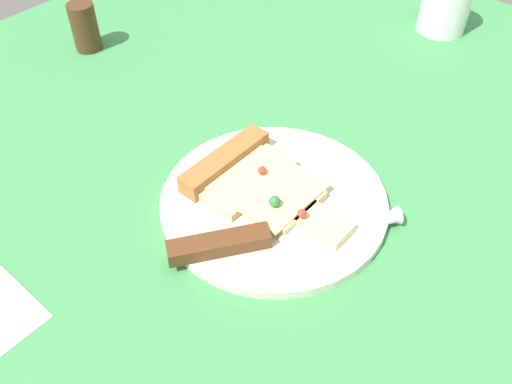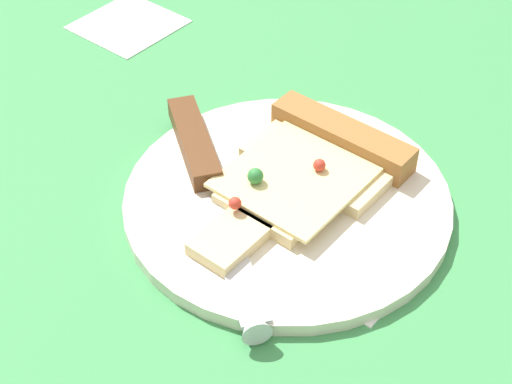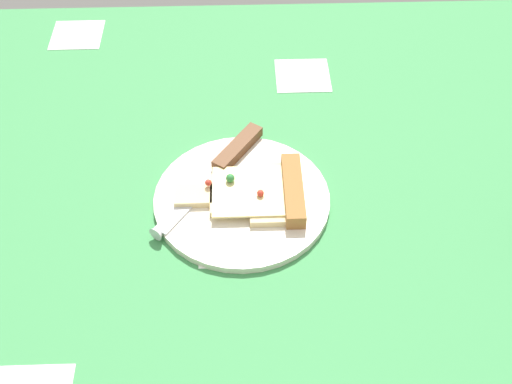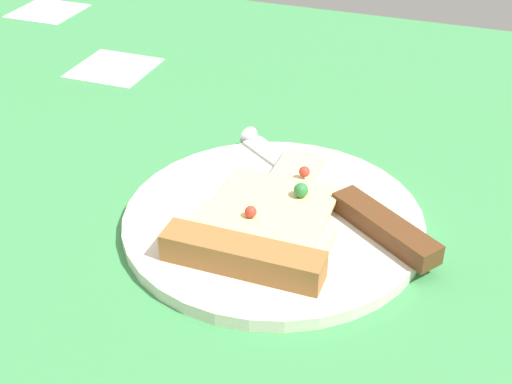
{
  "view_description": "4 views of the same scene",
  "coord_description": "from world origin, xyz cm",
  "px_view_note": "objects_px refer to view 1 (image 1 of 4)",
  "views": [
    {
      "loc": [
        37.36,
        27.92,
        42.47
      ],
      "look_at": [
        7.06,
        1.85,
        2.31
      ],
      "focal_mm": 38.3,
      "sensor_mm": 36.0,
      "label": 1
    },
    {
      "loc": [
        -19.23,
        37.14,
        39.99
      ],
      "look_at": [
        7.14,
        4.77,
        1.65
      ],
      "focal_mm": 54.71,
      "sensor_mm": 36.0,
      "label": 2
    },
    {
      "loc": [
        -53.07,
        3.07,
        66.24
      ],
      "look_at": [
        3.8,
        1.18,
        3.91
      ],
      "focal_mm": 44.99,
      "sensor_mm": 36.0,
      "label": 3
    },
    {
      "loc": [
        19.84,
        -39.96,
        33.25
      ],
      "look_at": [
        4.28,
        2.51,
        3.37
      ],
      "focal_mm": 48.62,
      "sensor_mm": 36.0,
      "label": 4
    }
  ],
  "objects_px": {
    "drinking_glass": "(446,4)",
    "pepper_shaker": "(85,27)",
    "plate": "(274,201)",
    "pizza_slice": "(255,182)",
    "knife": "(265,237)"
  },
  "relations": [
    {
      "from": "drinking_glass",
      "to": "pepper_shaker",
      "type": "distance_m",
      "value": 0.54
    },
    {
      "from": "plate",
      "to": "pepper_shaker",
      "type": "height_order",
      "value": "pepper_shaker"
    },
    {
      "from": "drinking_glass",
      "to": "pepper_shaker",
      "type": "xyz_separation_m",
      "value": [
        0.39,
        -0.37,
        -0.01
      ]
    },
    {
      "from": "drinking_glass",
      "to": "pepper_shaker",
      "type": "height_order",
      "value": "drinking_glass"
    },
    {
      "from": "pizza_slice",
      "to": "drinking_glass",
      "type": "distance_m",
      "value": 0.46
    },
    {
      "from": "knife",
      "to": "pepper_shaker",
      "type": "height_order",
      "value": "pepper_shaker"
    },
    {
      "from": "plate",
      "to": "pizza_slice",
      "type": "xyz_separation_m",
      "value": [
        0.0,
        -0.03,
        0.01
      ]
    },
    {
      "from": "pizza_slice",
      "to": "pepper_shaker",
      "type": "xyz_separation_m",
      "value": [
        -0.07,
        -0.39,
        0.02
      ]
    },
    {
      "from": "knife",
      "to": "drinking_glass",
      "type": "xyz_separation_m",
      "value": [
        -0.51,
        -0.07,
        0.02
      ]
    },
    {
      "from": "plate",
      "to": "knife",
      "type": "bearing_deg",
      "value": 30.82
    },
    {
      "from": "plate",
      "to": "knife",
      "type": "relative_size",
      "value": 1.16
    },
    {
      "from": "pizza_slice",
      "to": "knife",
      "type": "height_order",
      "value": "pizza_slice"
    },
    {
      "from": "plate",
      "to": "drinking_glass",
      "type": "bearing_deg",
      "value": -174.58
    },
    {
      "from": "drinking_glass",
      "to": "pepper_shaker",
      "type": "relative_size",
      "value": 1.2
    },
    {
      "from": "pizza_slice",
      "to": "pepper_shaker",
      "type": "height_order",
      "value": "pepper_shaker"
    }
  ]
}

